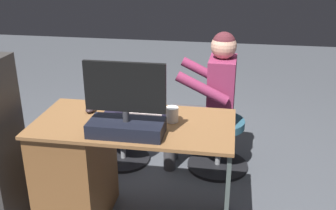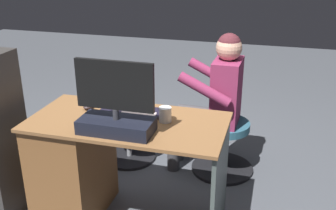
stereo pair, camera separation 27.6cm
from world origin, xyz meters
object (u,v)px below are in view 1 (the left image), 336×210
object	(u,v)px
monitor	(126,114)
tv_remote	(100,123)
office_chair_teddy	(122,133)
visitor_chair	(219,141)
desk	(88,168)
keyboard	(138,112)
computer_mouse	(91,109)
person	(210,92)
cup	(172,114)
teddy_bear	(121,95)

from	to	relation	value
monitor	tv_remote	xyz separation A→B (m)	(0.19, -0.10, -0.11)
office_chair_teddy	visitor_chair	distance (m)	0.80
desk	monitor	xyz separation A→B (m)	(-0.31, 0.17, 0.47)
keyboard	desk	bearing A→B (deg)	22.84
computer_mouse	tv_remote	xyz separation A→B (m)	(-0.12, 0.17, -0.01)
computer_mouse	person	xyz separation A→B (m)	(-0.71, -0.70, -0.09)
cup	office_chair_teddy	distance (m)	1.05
person	visitor_chair	bearing A→B (deg)	-178.21
office_chair_teddy	teddy_bear	bearing A→B (deg)	-90.00
visitor_chair	tv_remote	bearing A→B (deg)	52.08
tv_remote	teddy_bear	distance (m)	0.88
desk	person	world-z (taller)	person
monitor	computer_mouse	xyz separation A→B (m)	(0.31, -0.27, -0.10)
keyboard	cup	world-z (taller)	cup
keyboard	tv_remote	distance (m)	0.27
visitor_chair	cup	bearing A→B (deg)	70.75
desk	teddy_bear	size ratio (longest dim) A/B	3.28
computer_mouse	teddy_bear	distance (m)	0.71
computer_mouse	teddy_bear	size ratio (longest dim) A/B	0.26
desk	office_chair_teddy	distance (m)	0.79
keyboard	cup	distance (m)	0.25
visitor_chair	desk	bearing A→B (deg)	45.14
keyboard	teddy_bear	xyz separation A→B (m)	(0.31, -0.67, -0.16)
person	monitor	bearing A→B (deg)	67.39
desk	tv_remote	distance (m)	0.38
teddy_bear	desk	bearing A→B (deg)	89.88
tv_remote	office_chair_teddy	bearing A→B (deg)	-58.20
computer_mouse	visitor_chair	size ratio (longest dim) A/B	0.19
visitor_chair	monitor	bearing A→B (deg)	63.27
desk	cup	size ratio (longest dim) A/B	13.10
desk	teddy_bear	xyz separation A→B (m)	(-0.00, -0.80, 0.20)
office_chair_teddy	desk	bearing A→B (deg)	89.88
monitor	teddy_bear	world-z (taller)	monitor
monitor	person	size ratio (longest dim) A/B	0.40
keyboard	tv_remote	world-z (taller)	keyboard
cup	teddy_bear	world-z (taller)	cup
desk	tv_remote	world-z (taller)	tv_remote
computer_mouse	tv_remote	bearing A→B (deg)	124.35
computer_mouse	cup	size ratio (longest dim) A/B	1.05
office_chair_teddy	teddy_bear	distance (m)	0.33
person	cup	bearing A→B (deg)	76.65
computer_mouse	cup	distance (m)	0.54
monitor	cup	xyz separation A→B (m)	(-0.22, -0.21, -0.07)
office_chair_teddy	computer_mouse	bearing A→B (deg)	90.20
computer_mouse	teddy_bear	xyz separation A→B (m)	(0.00, -0.69, -0.16)
computer_mouse	person	bearing A→B (deg)	-135.72
desk	person	xyz separation A→B (m)	(-0.72, -0.81, 0.27)
teddy_bear	office_chair_teddy	bearing A→B (deg)	90.00
tv_remote	visitor_chair	bearing A→B (deg)	-104.28
cup	visitor_chair	bearing A→B (deg)	-109.25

